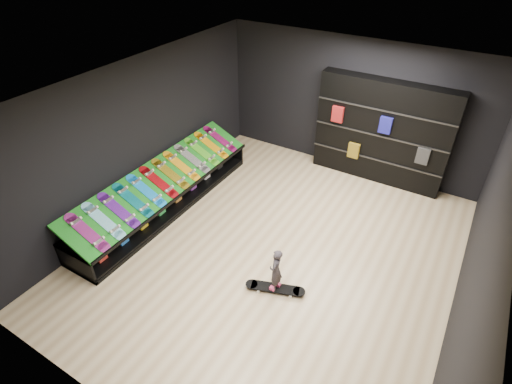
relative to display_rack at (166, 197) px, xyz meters
The scene contains 23 objects.
floor 2.56m from the display_rack, ahead, with size 6.00×7.00×0.01m, color beige.
ceiling 3.75m from the display_rack, ahead, with size 6.00×7.00×0.01m, color white.
wall_back 4.51m from the display_rack, 53.92° to the left, with size 6.00×0.02×3.00m, color black.
wall_front 4.51m from the display_rack, 53.92° to the right, with size 6.00×0.02×3.00m, color black.
wall_left 1.33m from the display_rack, behind, with size 0.02×7.00×3.00m, color black.
wall_right 5.69m from the display_rack, ahead, with size 0.02×7.00×3.00m, color black.
display_rack is the anchor object (origin of this frame).
turf_ramp 0.46m from the display_rack, ahead, with size 1.00×4.50×0.04m, color #106612.
back_shelving 4.79m from the display_rack, 44.81° to the left, with size 2.86×0.33×2.29m, color black.
floor_skateboard 3.14m from the display_rack, 15.29° to the right, with size 0.98×0.22×0.09m, color black, non-canonical shape.
child 3.14m from the display_rack, 15.29° to the right, with size 0.18×0.13×0.48m, color black.
display_board_0 1.96m from the display_rack, 88.11° to the right, with size 0.98×0.22×0.09m, color #2626BF, non-canonical shape.
display_board_1 1.63m from the display_rack, 87.69° to the right, with size 0.98×0.22×0.09m, color #0CB2E5, non-canonical shape.
display_board_2 1.31m from the display_rack, 87.03° to the right, with size 0.98×0.22×0.09m, color purple, non-canonical shape.
display_board_3 0.99m from the display_rack, 85.85° to the right, with size 0.98×0.22×0.09m, color #0C8C99, non-canonical shape.
display_board_4 0.71m from the display_rack, 83.10° to the right, with size 0.98×0.22×0.09m, color blue, non-canonical shape.
display_board_5 0.52m from the display_rack, 70.06° to the right, with size 0.98×0.22×0.09m, color red, non-canonical shape.
display_board_6 0.52m from the display_rack, 70.06° to the left, with size 0.98×0.22×0.09m, color yellow, non-canonical shape.
display_board_7 0.71m from the display_rack, 83.10° to the left, with size 0.98×0.22×0.09m, color orange, non-canonical shape.
display_board_8 0.99m from the display_rack, 85.85° to the left, with size 0.98×0.22×0.09m, color black, non-canonical shape.
display_board_9 1.31m from the display_rack, 87.03° to the left, with size 0.98×0.22×0.09m, color green, non-canonical shape.
display_board_10 1.63m from the display_rack, 87.69° to the left, with size 0.98×0.22×0.09m, color yellow, non-canonical shape.
display_board_11 1.96m from the display_rack, 88.11° to the left, with size 0.98×0.22×0.09m, color #E5198C, non-canonical shape.
Camera 1 is at (2.45, -4.73, 5.09)m, focal length 28.00 mm.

